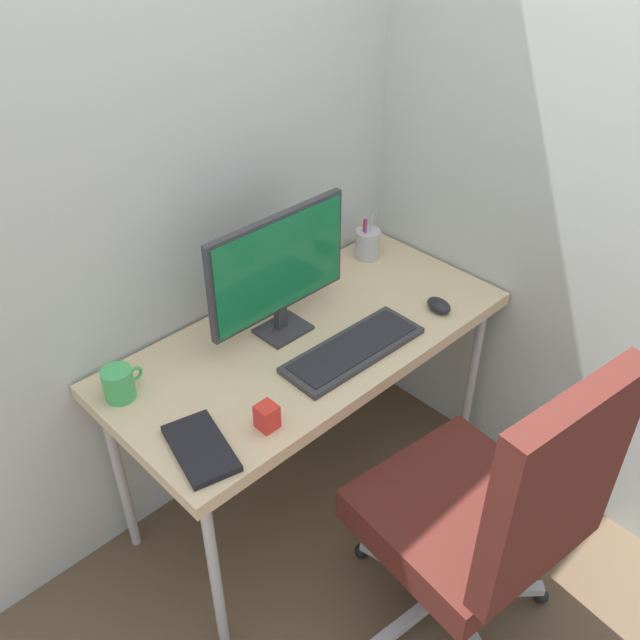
% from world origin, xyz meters
% --- Properties ---
extents(ground_plane, '(8.00, 8.00, 0.00)m').
position_xyz_m(ground_plane, '(0.00, 0.00, 0.00)').
color(ground_plane, brown).
extents(wall_back, '(2.37, 0.04, 2.80)m').
position_xyz_m(wall_back, '(0.00, 0.34, 1.40)').
color(wall_back, '#B7C1BC').
rests_on(wall_back, ground_plane).
extents(wall_side_right, '(0.04, 1.66, 2.80)m').
position_xyz_m(wall_side_right, '(0.69, -0.15, 1.40)').
color(wall_side_right, '#B7C1BC').
rests_on(wall_side_right, ground_plane).
extents(desk, '(1.32, 0.61, 0.72)m').
position_xyz_m(desk, '(0.00, 0.00, 0.67)').
color(desk, '#D1B78C').
rests_on(desk, ground_plane).
extents(office_chair, '(0.63, 0.64, 1.08)m').
position_xyz_m(office_chair, '(-0.03, -0.73, 0.54)').
color(office_chair, black).
rests_on(office_chair, ground_plane).
extents(monitor, '(0.51, 0.13, 0.41)m').
position_xyz_m(monitor, '(-0.04, 0.09, 0.95)').
color(monitor, '#333338').
rests_on(monitor, desk).
extents(keyboard, '(0.47, 0.18, 0.02)m').
position_xyz_m(keyboard, '(0.04, -0.15, 0.73)').
color(keyboard, '#333338').
rests_on(keyboard, desk).
extents(mouse, '(0.07, 0.10, 0.04)m').
position_xyz_m(mouse, '(0.40, -0.20, 0.74)').
color(mouse, black).
rests_on(mouse, desk).
extents(pen_holder, '(0.09, 0.09, 0.17)m').
position_xyz_m(pen_holder, '(0.49, 0.20, 0.78)').
color(pen_holder, '#B2B5BA').
rests_on(pen_holder, desk).
extents(notebook, '(0.19, 0.26, 0.02)m').
position_xyz_m(notebook, '(-0.54, -0.16, 0.73)').
color(notebook, black).
rests_on(notebook, desk).
extents(coffee_mug, '(0.12, 0.09, 0.10)m').
position_xyz_m(coffee_mug, '(-0.58, 0.17, 0.77)').
color(coffee_mug, '#3FAD59').
rests_on(coffee_mug, desk).
extents(desk_clamp_accessory, '(0.05, 0.05, 0.07)m').
position_xyz_m(desk_clamp_accessory, '(-0.36, -0.21, 0.76)').
color(desk_clamp_accessory, red).
rests_on(desk_clamp_accessory, desk).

